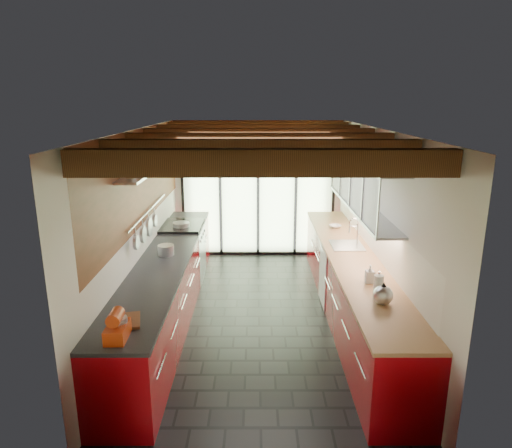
# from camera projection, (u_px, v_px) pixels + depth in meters

# --- Properties ---
(ground) EXTENTS (5.50, 5.50, 0.00)m
(ground) POSITION_uv_depth(u_px,v_px,m) (259.00, 316.00, 6.46)
(ground) COLOR black
(ground) RESTS_ON ground
(room_shell) EXTENTS (5.50, 5.50, 5.50)m
(room_shell) POSITION_uv_depth(u_px,v_px,m) (259.00, 203.00, 6.02)
(room_shell) COLOR silver
(room_shell) RESTS_ON ground
(ceiling_beams) EXTENTS (3.14, 5.06, 4.90)m
(ceiling_beams) POSITION_uv_depth(u_px,v_px,m) (259.00, 138.00, 6.17)
(ceiling_beams) COLOR #593316
(ceiling_beams) RESTS_ON ground
(glass_door) EXTENTS (2.95, 0.10, 2.90)m
(glass_door) POSITION_uv_depth(u_px,v_px,m) (258.00, 171.00, 8.62)
(glass_door) COLOR #C6EAAD
(glass_door) RESTS_ON ground
(left_counter) EXTENTS (0.68, 5.00, 0.92)m
(left_counter) POSITION_uv_depth(u_px,v_px,m) (167.00, 286.00, 6.33)
(left_counter) COLOR #96060D
(left_counter) RESTS_ON ground
(range_stove) EXTENTS (0.66, 0.90, 0.97)m
(range_stove) POSITION_uv_depth(u_px,v_px,m) (183.00, 252.00, 7.73)
(range_stove) COLOR silver
(range_stove) RESTS_ON ground
(right_counter) EXTENTS (0.68, 5.00, 0.92)m
(right_counter) POSITION_uv_depth(u_px,v_px,m) (351.00, 286.00, 6.34)
(right_counter) COLOR #96060D
(right_counter) RESTS_ON ground
(sink_assembly) EXTENTS (0.45, 0.52, 0.43)m
(sink_assembly) POSITION_uv_depth(u_px,v_px,m) (348.00, 243.00, 6.59)
(sink_assembly) COLOR silver
(sink_assembly) RESTS_ON right_counter
(upper_cabinets_right) EXTENTS (0.34, 3.00, 3.00)m
(upper_cabinets_right) POSITION_uv_depth(u_px,v_px,m) (363.00, 184.00, 6.26)
(upper_cabinets_right) COLOR silver
(upper_cabinets_right) RESTS_ON ground
(left_wall_fixtures) EXTENTS (0.28, 2.60, 0.96)m
(left_wall_fixtures) POSITION_uv_depth(u_px,v_px,m) (150.00, 184.00, 6.10)
(left_wall_fixtures) COLOR silver
(left_wall_fixtures) RESTS_ON ground
(stand_mixer) EXTENTS (0.18, 0.31, 0.28)m
(stand_mixer) POSITION_uv_depth(u_px,v_px,m) (117.00, 327.00, 4.02)
(stand_mixer) COLOR #C1380F
(stand_mixer) RESTS_ON left_counter
(pot_large) EXTENTS (0.28, 0.28, 0.14)m
(pot_large) POSITION_uv_depth(u_px,v_px,m) (166.00, 250.00, 6.20)
(pot_large) COLOR silver
(pot_large) RESTS_ON left_counter
(pot_small) EXTENTS (0.36, 0.36, 0.11)m
(pot_small) POSITION_uv_depth(u_px,v_px,m) (181.00, 226.00, 7.47)
(pot_small) COLOR silver
(pot_small) RESTS_ON left_counter
(cutting_board) EXTENTS (0.31, 0.38, 0.03)m
(cutting_board) POSITION_uv_depth(u_px,v_px,m) (127.00, 321.00, 4.33)
(cutting_board) COLOR brown
(cutting_board) RESTS_ON left_counter
(kettle) EXTENTS (0.23, 0.27, 0.24)m
(kettle) POSITION_uv_depth(u_px,v_px,m) (383.00, 294.00, 4.71)
(kettle) COLOR silver
(kettle) RESTS_ON right_counter
(paper_towel) EXTENTS (0.13, 0.13, 0.28)m
(paper_towel) POSITION_uv_depth(u_px,v_px,m) (378.00, 286.00, 4.89)
(paper_towel) COLOR white
(paper_towel) RESTS_ON right_counter
(soap_bottle) EXTENTS (0.10, 0.10, 0.22)m
(soap_bottle) POSITION_uv_depth(u_px,v_px,m) (370.00, 274.00, 5.25)
(soap_bottle) COLOR silver
(soap_bottle) RESTS_ON right_counter
(bowl) EXTENTS (0.23, 0.23, 0.05)m
(bowl) POSITION_uv_depth(u_px,v_px,m) (335.00, 226.00, 7.54)
(bowl) COLOR silver
(bowl) RESTS_ON right_counter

